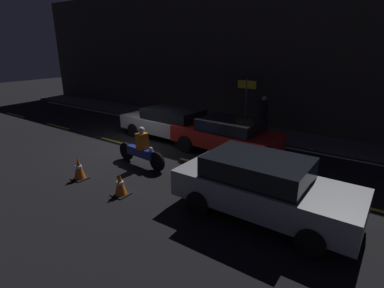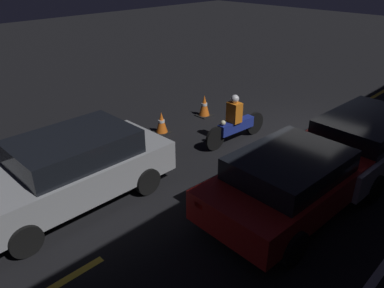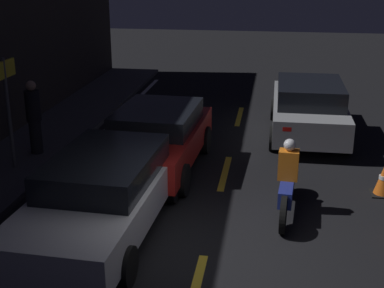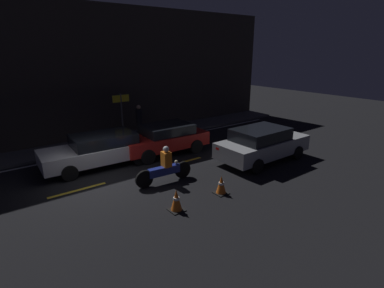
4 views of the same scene
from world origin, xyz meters
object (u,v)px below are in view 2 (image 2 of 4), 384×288
taxi_red (292,180)px  traffic_cone_near (204,106)px  motorcycle (236,123)px  traffic_cone_mid (162,123)px  hatchback_silver (70,169)px  sedan_white (367,138)px

taxi_red → traffic_cone_near: (-2.56, -4.76, -0.40)m
motorcycle → traffic_cone_mid: motorcycle is taller
hatchback_silver → traffic_cone_mid: (-3.59, -1.31, -0.46)m
hatchback_silver → motorcycle: hatchback_silver is taller
motorcycle → sedan_white: bearing=115.8°
hatchback_silver → motorcycle: 4.71m
traffic_cone_mid → taxi_red: bearing=81.6°
hatchback_silver → traffic_cone_near: hatchback_silver is taller
taxi_red → traffic_cone_near: bearing=64.3°
sedan_white → taxi_red: bearing=177.7°
sedan_white → hatchback_silver: 6.94m
traffic_cone_mid → sedan_white: bearing=114.6°
taxi_red → motorcycle: (-1.78, -2.83, -0.17)m
taxi_red → traffic_cone_mid: size_ratio=6.37×
taxi_red → traffic_cone_near: size_ratio=5.89×
motorcycle → traffic_cone_near: 2.09m
traffic_cone_near → traffic_cone_mid: 1.86m
motorcycle → hatchback_silver: bearing=-3.0°
sedan_white → motorcycle: motorcycle is taller
motorcycle → taxi_red: bearing=62.2°
taxi_red → traffic_cone_near: taxi_red is taller
hatchback_silver → traffic_cone_near: (-5.45, -1.33, -0.43)m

